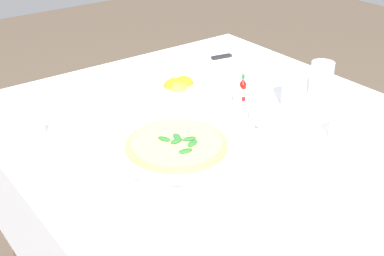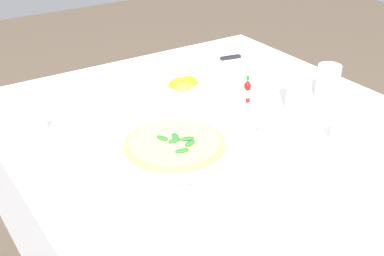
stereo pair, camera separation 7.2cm
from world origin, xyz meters
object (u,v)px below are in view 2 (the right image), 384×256
water_glass_left_edge (298,93)px  water_glass_near_left (328,83)px  dinner_knife (243,56)px  coffee_cup_back_corner (265,117)px  pizza (174,144)px  citrus_bowl (182,90)px  napkin_folded (242,59)px  coffee_cup_far_left (346,134)px  pepper_shaker (242,97)px  pizza_plate (174,148)px  salt_shaker (252,91)px  hot_sauce_bottle (247,91)px  menu_card (31,120)px

water_glass_left_edge → water_glass_near_left: bearing=5.3°
water_glass_near_left → dinner_knife: 0.38m
water_glass_near_left → coffee_cup_back_corner: bearing=-171.9°
pizza → citrus_bowl: (0.19, 0.26, 0.00)m
citrus_bowl → napkin_folded: bearing=22.4°
coffee_cup_far_left → water_glass_left_edge: (0.04, 0.22, 0.02)m
citrus_bowl → water_glass_near_left: bearing=-32.2°
coffee_cup_far_left → pepper_shaker: (-0.08, 0.33, -0.01)m
pizza_plate → dinner_knife: size_ratio=1.62×
water_glass_left_edge → citrus_bowl: 0.35m
dinner_knife → pizza_plate: bearing=-132.6°
water_glass_left_edge → citrus_bowl: water_glass_left_edge is taller
dinner_knife → pepper_shaker: 0.36m
water_glass_left_edge → salt_shaker: size_ratio=2.12×
coffee_cup_far_left → hot_sauce_bottle: hot_sauce_bottle is taller
pizza → coffee_cup_back_corner: 0.28m
coffee_cup_back_corner → salt_shaker: (0.09, 0.16, -0.00)m
pizza → dinner_knife: 0.67m
water_glass_left_edge → pepper_shaker: size_ratio=2.12×
pepper_shaker → dinner_knife: bearing=51.1°
coffee_cup_back_corner → water_glass_left_edge: (0.15, 0.03, 0.03)m
dinner_knife → hot_sauce_bottle: 0.33m
menu_card → hot_sauce_bottle: bearing=-152.6°
dinner_knife → citrus_bowl: citrus_bowl is taller
hot_sauce_bottle → water_glass_left_edge: bearing=-54.4°
pizza → pepper_shaker: size_ratio=4.55×
dinner_knife → hot_sauce_bottle: size_ratio=2.35×
dinner_knife → citrus_bowl: 0.38m
pizza → pepper_shaker: 0.33m
coffee_cup_back_corner → water_glass_left_edge: 0.15m
pizza_plate → dinner_knife: (0.53, 0.40, 0.01)m
pizza_plate → water_glass_left_edge: water_glass_left_edge is taller
pizza → water_glass_near_left: size_ratio=2.43×
coffee_cup_back_corner → napkin_folded: 0.49m
water_glass_left_edge → salt_shaker: 0.15m
coffee_cup_back_corner → menu_card: bearing=148.8°
coffee_cup_far_left → hot_sauce_bottle: size_ratio=1.59×
water_glass_left_edge → coffee_cup_back_corner: bearing=-169.3°
napkin_folded → hot_sauce_bottle: bearing=-120.7°
dinner_knife → menu_card: 0.80m
coffee_cup_far_left → coffee_cup_back_corner: 0.22m
coffee_cup_back_corner → water_glass_near_left: bearing=8.1°
coffee_cup_far_left → water_glass_left_edge: water_glass_left_edge is taller
pizza_plate → citrus_bowl: 0.32m
dinner_knife → pepper_shaker: bearing=-118.4°
coffee_cup_far_left → coffee_cup_back_corner: size_ratio=1.01×
napkin_folded → pepper_shaker: pepper_shaker is taller
napkin_folded → salt_shaker: (-0.16, -0.26, 0.02)m
pizza → coffee_cup_far_left: 0.44m
citrus_bowl → salt_shaker: size_ratio=2.67×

